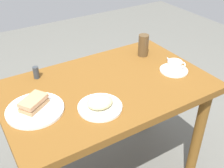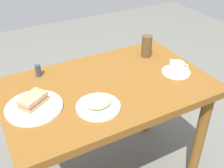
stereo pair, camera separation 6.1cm
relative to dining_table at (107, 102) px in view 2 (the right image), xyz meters
name	(u,v)px [view 2 (the right image)]	position (x,y,z in m)	size (l,w,h in m)	color
dining_table	(107,102)	(0.00, 0.00, 0.00)	(1.11, 0.70, 0.75)	brown
sandwich_plate	(34,107)	(-0.40, -0.02, 0.13)	(0.27, 0.27, 0.01)	white
sandwich_front	(33,100)	(-0.39, -0.01, 0.16)	(0.15, 0.14, 0.05)	tan
coffee_saucer	(176,72)	(0.40, -0.08, 0.12)	(0.16, 0.16, 0.01)	white
coffee_cup	(177,67)	(0.40, -0.08, 0.16)	(0.10, 0.08, 0.05)	white
spoon	(173,64)	(0.43, -0.01, 0.13)	(0.05, 0.09, 0.01)	silver
side_plate	(98,107)	(-0.13, -0.16, 0.13)	(0.21, 0.21, 0.01)	white
side_food_pile	(98,102)	(-0.13, -0.16, 0.15)	(0.13, 0.10, 0.04)	#DBC680
salt_shaker	(38,70)	(-0.29, 0.26, 0.15)	(0.03, 0.03, 0.07)	#33383D
drinking_glass	(147,46)	(0.37, 0.17, 0.19)	(0.06, 0.06, 0.14)	#503B22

